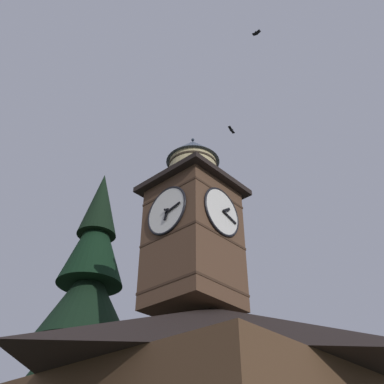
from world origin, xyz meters
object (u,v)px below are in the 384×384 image
Objects in this scene: clock_tower at (193,223)px; pine_tree_behind at (80,352)px; flying_bird_low at (256,33)px; flying_bird_high at (231,130)px.

clock_tower is 8.54m from pine_tree_behind.
pine_tree_behind is at bearing -87.29° from flying_bird_low.
pine_tree_behind is (-0.21, -7.52, -4.06)m from clock_tower.
flying_bird_high reaches higher than clock_tower.
flying_bird_high is at bearing 109.87° from pine_tree_behind.
flying_bird_high is (-2.80, 7.74, 11.38)m from pine_tree_behind.
flying_bird_low reaches higher than flying_bird_high.
flying_bird_low reaches higher than pine_tree_behind.
pine_tree_behind is 38.56× the size of flying_bird_low.
clock_tower is 0.49× the size of pine_tree_behind.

